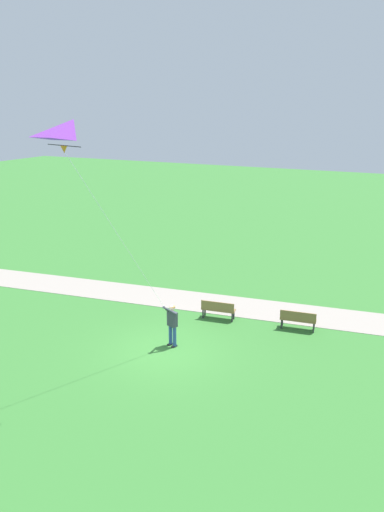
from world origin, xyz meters
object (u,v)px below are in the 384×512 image
at_px(park_bench_near_walkway, 218,309).
at_px(park_bench_far_walkway, 298,319).
at_px(flying_kite, 74,139).
at_px(person_kite_flyer, 172,322).

distance_m(park_bench_near_walkway, park_bench_far_walkway, 3.50).
bearing_deg(park_bench_near_walkway, flying_kite, -16.39).
relative_size(person_kite_flyer, flying_kite, 0.27).
xyz_separation_m(person_kite_flyer, park_bench_far_walkway, (-3.60, 4.13, -0.54)).
bearing_deg(person_kite_flyer, park_bench_near_walkway, 168.00).
bearing_deg(flying_kite, park_bench_near_walkway, 163.61).
height_order(person_kite_flyer, park_bench_near_walkway, person_kite_flyer).
xyz_separation_m(person_kite_flyer, park_bench_near_walkway, (-3.12, 0.66, -0.54)).
bearing_deg(flying_kite, person_kite_flyer, 159.89).
xyz_separation_m(flying_kite, park_bench_far_walkway, (-7.13, 5.43, -7.67)).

